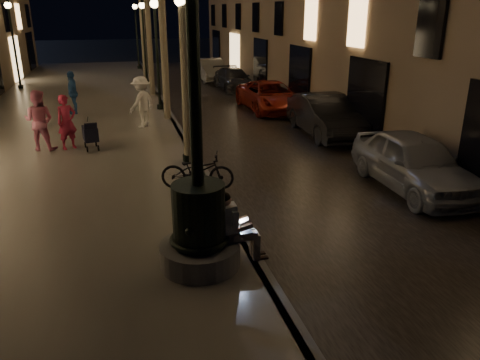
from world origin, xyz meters
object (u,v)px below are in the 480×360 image
object	(u,v)px
stroller	(90,134)
car_fifth	(211,70)
seated_man_laptop	(234,224)
lamp_left_c	(12,33)
car_front	(414,162)
car_rear	(233,79)
car_second	(325,116)
bicycle	(197,171)
pedestrian_red	(67,122)
lamp_curb_b	(156,39)
lamp_curb_d	(136,27)
pedestrian_white	(142,102)
pedestrian_blue	(73,92)
lamp_curb_c	(144,31)
lamp_curb_a	(183,55)
car_third	(270,96)
pedestrian_pink	(39,120)
fountain_lamppost	(199,212)

from	to	relation	value
stroller	car_fifth	distance (m)	17.15
seated_man_laptop	lamp_left_c	world-z (taller)	lamp_left_c
car_front	stroller	bearing A→B (deg)	148.97
stroller	car_rear	bearing A→B (deg)	48.12
car_second	car_rear	size ratio (longest dim) A/B	1.08
car_fifth	car_second	bearing A→B (deg)	-85.51
bicycle	pedestrian_red	bearing A→B (deg)	53.30
pedestrian_red	bicycle	world-z (taller)	pedestrian_red
lamp_curb_b	lamp_left_c	distance (m)	10.70
car_second	car_fifth	distance (m)	15.22
lamp_left_c	stroller	distance (m)	14.87
lamp_curb_d	car_fifth	world-z (taller)	lamp_curb_d
lamp_curb_b	pedestrian_white	size ratio (longest dim) A/B	2.53
seated_man_laptop	pedestrian_blue	bearing A→B (deg)	104.33
lamp_curb_d	pedestrian_red	size ratio (longest dim) A/B	2.78
lamp_curb_c	lamp_left_c	world-z (taller)	same
lamp_curb_a	car_third	xyz separation A→B (m)	(4.99, 7.31, -2.57)
lamp_curb_a	car_rear	size ratio (longest dim) A/B	1.14
pedestrian_blue	car_second	bearing A→B (deg)	53.51
lamp_curb_a	car_front	bearing A→B (deg)	-31.22
lamp_curb_c	car_second	bearing A→B (deg)	-67.91
lamp_curb_c	pedestrian_pink	distance (m)	14.44
car_second	pedestrian_pink	size ratio (longest dim) A/B	2.39
car_second	car_third	world-z (taller)	car_second
seated_man_laptop	pedestrian_blue	size ratio (longest dim) A/B	0.73
seated_man_laptop	pedestrian_red	xyz separation A→B (m)	(-3.38, 8.30, 0.17)
lamp_curb_b	stroller	distance (m)	7.08
lamp_curb_b	car_fifth	size ratio (longest dim) A/B	1.12
lamp_curb_c	bicycle	size ratio (longest dim) A/B	2.67
lamp_curb_c	car_fifth	world-z (taller)	lamp_curb_c
lamp_curb_b	lamp_curb_c	xyz separation A→B (m)	(0.00, 8.00, 0.00)
lamp_curb_c	car_third	world-z (taller)	lamp_curb_c
stroller	pedestrian_pink	world-z (taller)	pedestrian_pink
pedestrian_pink	lamp_left_c	bearing A→B (deg)	-61.52
lamp_curb_c	car_front	distance (m)	20.15
pedestrian_blue	bicycle	xyz separation A→B (m)	(3.56, -10.32, -0.43)
car_third	bicycle	distance (m)	10.91
seated_man_laptop	stroller	size ratio (longest dim) A/B	1.28
seated_man_laptop	lamp_curb_a	bearing A→B (deg)	89.16
car_rear	pedestrian_pink	xyz separation A→B (m)	(-9.10, -11.28, 0.54)
lamp_curb_b	stroller	world-z (taller)	lamp_curb_b
car_fifth	bicycle	size ratio (longest dim) A/B	2.37
seated_man_laptop	pedestrian_red	world-z (taller)	pedestrian_red
lamp_left_c	pedestrian_pink	bearing A→B (deg)	-78.31
stroller	pedestrian_blue	xyz separation A→B (m)	(-0.89, 5.99, 0.38)
seated_man_laptop	lamp_curb_a	size ratio (longest dim) A/B	0.27
fountain_lamppost	stroller	world-z (taller)	fountain_lamppost
seated_man_laptop	pedestrian_pink	xyz separation A→B (m)	(-4.19, 8.37, 0.25)
lamp_curb_d	pedestrian_red	distance (m)	22.09
seated_man_laptop	car_second	distance (m)	10.13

